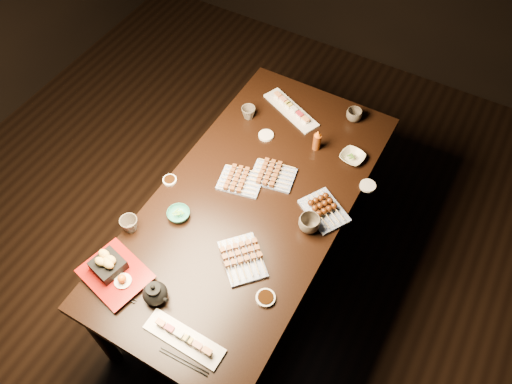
# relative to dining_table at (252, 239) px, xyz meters

# --- Properties ---
(ground) EXTENTS (5.00, 5.00, 0.00)m
(ground) POSITION_rel_dining_table_xyz_m (-0.30, -0.27, -0.38)
(ground) COLOR black
(ground) RESTS_ON ground
(dining_table) EXTENTS (1.25, 1.95, 0.75)m
(dining_table) POSITION_rel_dining_table_xyz_m (0.00, 0.00, 0.00)
(dining_table) COLOR black
(dining_table) RESTS_ON ground
(sushi_platter_near) EXTENTS (0.36, 0.11, 0.04)m
(sushi_platter_near) POSITION_rel_dining_table_xyz_m (0.11, -0.74, 0.40)
(sushi_platter_near) COLOR white
(sushi_platter_near) RESTS_ON dining_table
(sushi_platter_far) EXTENTS (0.39, 0.25, 0.05)m
(sushi_platter_far) POSITION_rel_dining_table_xyz_m (-0.11, 0.66, 0.40)
(sushi_platter_far) COLOR white
(sushi_platter_far) RESTS_ON dining_table
(yakitori_plate_center) EXTENTS (0.24, 0.20, 0.06)m
(yakitori_plate_center) POSITION_rel_dining_table_xyz_m (-0.11, 0.07, 0.40)
(yakitori_plate_center) COLOR #828EB6
(yakitori_plate_center) RESTS_ON dining_table
(yakitori_plate_right) EXTENTS (0.29, 0.29, 0.06)m
(yakitori_plate_right) POSITION_rel_dining_table_xyz_m (0.13, -0.30, 0.41)
(yakitori_plate_right) COLOR #828EB6
(yakitori_plate_right) RESTS_ON dining_table
(yakitori_plate_left) EXTENTS (0.25, 0.20, 0.06)m
(yakitori_plate_left) POSITION_rel_dining_table_xyz_m (0.02, 0.19, 0.40)
(yakitori_plate_left) COLOR #828EB6
(yakitori_plate_left) RESTS_ON dining_table
(tsukune_plate) EXTENTS (0.28, 0.26, 0.06)m
(tsukune_plate) POSITION_rel_dining_table_xyz_m (0.34, 0.12, 0.40)
(tsukune_plate) COLOR #828EB6
(tsukune_plate) RESTS_ON dining_table
(edamame_bowl_green) EXTENTS (0.12, 0.12, 0.03)m
(edamame_bowl_green) POSITION_rel_dining_table_xyz_m (-0.26, -0.25, 0.39)
(edamame_bowl_green) COLOR #2D8A73
(edamame_bowl_green) RESTS_ON dining_table
(edamame_bowl_cream) EXTENTS (0.14, 0.14, 0.03)m
(edamame_bowl_cream) POSITION_rel_dining_table_xyz_m (0.33, 0.50, 0.39)
(edamame_bowl_cream) COLOR beige
(edamame_bowl_cream) RESTS_ON dining_table
(tempura_tray) EXTENTS (0.34, 0.30, 0.11)m
(tempura_tray) POSITION_rel_dining_table_xyz_m (-0.33, -0.65, 0.43)
(tempura_tray) COLOR black
(tempura_tray) RESTS_ON dining_table
(teacup_near_left) EXTENTS (0.11, 0.11, 0.08)m
(teacup_near_left) POSITION_rel_dining_table_xyz_m (-0.42, -0.42, 0.41)
(teacup_near_left) COLOR #4D453B
(teacup_near_left) RESTS_ON dining_table
(teacup_mid_right) EXTENTS (0.13, 0.13, 0.08)m
(teacup_mid_right) POSITION_rel_dining_table_xyz_m (0.32, 0.00, 0.42)
(teacup_mid_right) COLOR #4D453B
(teacup_mid_right) RESTS_ON dining_table
(teacup_far_left) EXTENTS (0.08, 0.08, 0.07)m
(teacup_far_left) POSITION_rel_dining_table_xyz_m (-0.30, 0.50, 0.41)
(teacup_far_left) COLOR #4D453B
(teacup_far_left) RESTS_ON dining_table
(teacup_far_right) EXTENTS (0.12, 0.12, 0.07)m
(teacup_far_right) POSITION_rel_dining_table_xyz_m (0.22, 0.77, 0.41)
(teacup_far_right) COLOR #4D453B
(teacup_far_right) RESTS_ON dining_table
(teapot) EXTENTS (0.14, 0.14, 0.11)m
(teapot) POSITION_rel_dining_table_xyz_m (-0.11, -0.65, 0.43)
(teapot) COLOR black
(teapot) RESTS_ON dining_table
(condiment_bottle) EXTENTS (0.04, 0.04, 0.13)m
(condiment_bottle) POSITION_rel_dining_table_xyz_m (0.13, 0.48, 0.44)
(condiment_bottle) COLOR maroon
(condiment_bottle) RESTS_ON dining_table
(sauce_dish_west) EXTENTS (0.09, 0.09, 0.01)m
(sauce_dish_west) POSITION_rel_dining_table_xyz_m (-0.43, -0.09, 0.38)
(sauce_dish_west) COLOR white
(sauce_dish_west) RESTS_ON dining_table
(sauce_dish_east) EXTENTS (0.09, 0.09, 0.01)m
(sauce_dish_east) POSITION_rel_dining_table_xyz_m (0.47, 0.37, 0.38)
(sauce_dish_east) COLOR white
(sauce_dish_east) RESTS_ON dining_table
(sauce_dish_se) EXTENTS (0.12, 0.12, 0.02)m
(sauce_dish_se) POSITION_rel_dining_table_xyz_m (0.31, -0.42, 0.38)
(sauce_dish_se) COLOR white
(sauce_dish_se) RESTS_ON dining_table
(sauce_dish_nw) EXTENTS (0.09, 0.09, 0.01)m
(sauce_dish_nw) POSITION_rel_dining_table_xyz_m (-0.14, 0.42, 0.38)
(sauce_dish_nw) COLOR white
(sauce_dish_nw) RESTS_ON dining_table
(chopsticks_near) EXTENTS (0.24, 0.04, 0.01)m
(chopsticks_near) POSITION_rel_dining_table_xyz_m (-0.29, -0.72, 0.38)
(chopsticks_near) COLOR black
(chopsticks_near) RESTS_ON dining_table
(chopsticks_se) EXTENTS (0.23, 0.03, 0.01)m
(chopsticks_se) POSITION_rel_dining_table_xyz_m (0.16, -0.82, 0.38)
(chopsticks_se) COLOR black
(chopsticks_se) RESTS_ON dining_table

